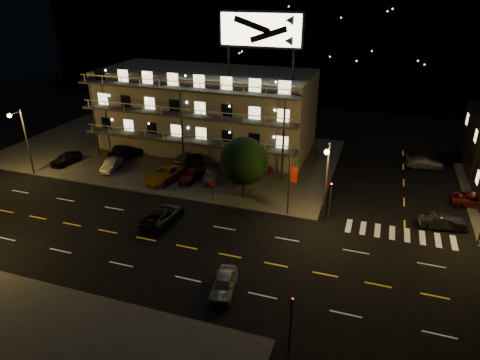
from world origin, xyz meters
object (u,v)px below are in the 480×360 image
(side_car_0, at_px, (443,222))
(road_car_east, at_px, (224,284))
(lot_car_2, at_px, (166,174))
(tree, at_px, (244,163))
(lot_car_4, at_px, (210,175))
(road_car_west, at_px, (163,216))
(lot_car_7, at_px, (188,158))

(side_car_0, height_order, road_car_east, road_car_east)
(lot_car_2, distance_m, side_car_0, 29.40)
(tree, bearing_deg, lot_car_4, 151.51)
(lot_car_4, relative_size, side_car_0, 0.90)
(lot_car_4, xyz_separation_m, road_car_west, (-0.78, -10.05, -0.05))
(lot_car_2, height_order, lot_car_7, lot_car_2)
(tree, height_order, lot_car_2, tree)
(lot_car_4, relative_size, road_car_west, 0.71)
(lot_car_7, bearing_deg, side_car_0, 178.19)
(side_car_0, bearing_deg, tree, 80.41)
(lot_car_4, bearing_deg, lot_car_2, 178.87)
(tree, distance_m, road_car_east, 15.78)
(tree, height_order, lot_car_7, tree)
(tree, xyz_separation_m, lot_car_7, (-9.70, 6.82, -3.25))
(tree, height_order, side_car_0, tree)
(lot_car_7, xyz_separation_m, road_car_east, (13.14, -21.85, -0.11))
(tree, bearing_deg, lot_car_7, 144.90)
(lot_car_7, relative_size, road_car_west, 0.85)
(tree, bearing_deg, side_car_0, 0.01)
(lot_car_2, bearing_deg, side_car_0, 8.02)
(tree, relative_size, side_car_0, 1.56)
(side_car_0, xyz_separation_m, road_car_west, (-25.19, -7.40, 0.05))
(lot_car_7, relative_size, road_car_east, 1.10)
(road_car_east, relative_size, road_car_west, 0.77)
(lot_car_4, height_order, lot_car_7, lot_car_7)
(road_car_east, bearing_deg, tree, 93.46)
(road_car_east, distance_m, road_car_west, 11.88)
(lot_car_4, distance_m, road_car_east, 19.54)
(lot_car_2, xyz_separation_m, side_car_0, (29.38, -1.22, -0.22))
(tree, xyz_separation_m, road_car_east, (3.44, -15.03, -3.35))
(tree, relative_size, lot_car_7, 1.45)
(lot_car_2, xyz_separation_m, lot_car_4, (4.96, 1.43, -0.12))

